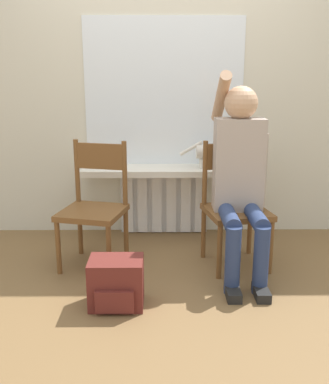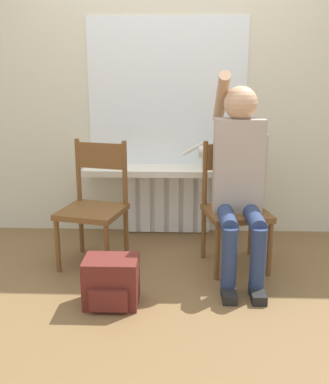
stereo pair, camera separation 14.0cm
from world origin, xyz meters
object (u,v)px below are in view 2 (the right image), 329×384
Objects in this scene: chair_left at (94,204)px; backpack at (111,282)px; chair_right at (235,205)px; cat at (220,152)px; person at (239,173)px.

chair_left reaches higher than backpack.
chair_right is 1.77× the size of cat.
chair_left reaches higher than cat.
backpack is at bearing -147.48° from person.
chair_right reaches higher than cat.
person is 0.65m from cat.
chair_right is 1.07m from backpack.
person is 1.12m from backpack.
chair_left is 1.12m from cat.
person is (1.03, -0.11, 0.26)m from chair_left.
backpack is (-0.73, -1.16, -0.60)m from cat.
person is at bearing 7.80° from chair_left.
chair_right is (1.02, 0.00, 0.00)m from chair_left.
chair_left and chair_right have the same top height.
chair_right is 0.61m from cat.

